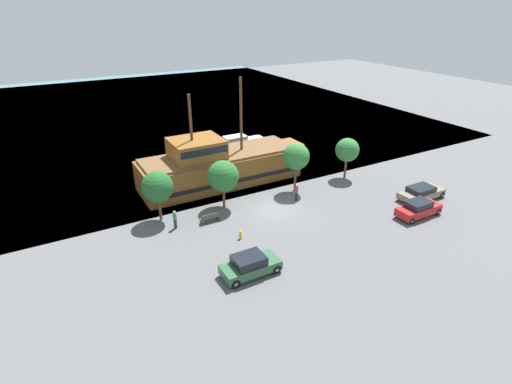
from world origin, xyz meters
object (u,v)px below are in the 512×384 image
Objects in this scene: parked_car_curb_mid at (418,209)px; pedestrian_walking_far at (175,219)px; bench_promenade_east at (210,218)px; parked_car_curb_rear at (421,193)px; parked_car_curb_front at (250,265)px; moored_boat_dockside at (238,143)px; pirate_ship at (219,165)px; pedestrian_walking_near at (296,192)px; fire_hydrant at (241,234)px.

pedestrian_walking_far is (-19.90, 8.71, 0.10)m from parked_car_curb_mid.
parked_car_curb_rear is at bearing -16.63° from bench_promenade_east.
bench_promenade_east is at bearing 154.07° from parked_car_curb_mid.
parked_car_curb_front is 8.32m from bench_promenade_east.
parked_car_curb_mid is (5.65, -24.75, 0.11)m from moored_boat_dockside.
pirate_ship is at bearing -127.02° from moored_boat_dockside.
moored_boat_dockside is 1.51× the size of parked_car_curb_rear.
parked_car_curb_mid is 2.48× the size of pedestrian_walking_near.
parked_car_curb_mid is at bearing -143.59° from parked_car_curb_rear.
pirate_ship is 10.46× the size of bench_promenade_east.
parked_car_curb_mid is (17.38, 0.08, -0.02)m from parked_car_curb_front.
parked_car_curb_front reaches higher than parked_car_curb_mid.
moored_boat_dockside is 20.00m from bench_promenade_east.
parked_car_curb_front reaches higher than parked_car_curb_rear.
fire_hydrant is 0.46× the size of pedestrian_walking_far.
parked_car_curb_front is at bearing -139.74° from pedestrian_walking_near.
bench_promenade_east is 9.09m from pedestrian_walking_near.
moored_boat_dockside is 16.88m from pedestrian_walking_near.
moored_boat_dockside is at bearing 82.61° from pedestrian_walking_near.
parked_car_curb_front is at bearing -93.38° from bench_promenade_east.
parked_car_curb_front is 20.57m from parked_car_curb_rear.
pedestrian_walking_near is (-2.17, -16.74, 0.25)m from moored_boat_dockside.
parked_car_curb_front is 4.85m from fire_hydrant.
parked_car_curb_front is 12.53m from pedestrian_walking_near.
parked_car_curb_front is 2.42× the size of pedestrian_walking_near.
moored_boat_dockside is 1.72× the size of parked_car_curb_front.
pedestrian_walking_near reaches higher than bench_promenade_east.
parked_car_curb_mid is 16.41m from fire_hydrant.
parked_car_curb_front is at bearing -109.34° from fire_hydrant.
moored_boat_dockside is at bearing 111.15° from parked_car_curb_rear.
parked_car_curb_mid reaches higher than fire_hydrant.
moored_boat_dockside reaches higher than parked_car_curb_rear.
pedestrian_walking_near is at bearing -1.25° from bench_promenade_east.
bench_promenade_east is at bearing 163.37° from parked_car_curb_rear.
moored_boat_dockside reaches higher than fire_hydrant.
fire_hydrant is at bearing 173.26° from parked_car_curb_rear.
moored_boat_dockside is 4.37× the size of pedestrian_walking_far.
moored_boat_dockside is 1.69× the size of parked_car_curb_mid.
pedestrian_walking_far is (-14.25, -16.04, 0.21)m from moored_boat_dockside.
fire_hydrant is 8.73m from pedestrian_walking_near.
parked_car_curb_front is 2.54× the size of pedestrian_walking_far.
pedestrian_walking_near is at bearing 152.09° from parked_car_curb_rear.
parked_car_curb_mid is 11.20m from pedestrian_walking_near.
pedestrian_walking_far is (-12.08, 0.69, -0.04)m from pedestrian_walking_near.
pirate_ship is at bearing 139.55° from parked_car_curb_rear.
parked_car_curb_rear is at bearing -6.74° from fire_hydrant.
pedestrian_walking_far reaches higher than parked_car_curb_rear.
pedestrian_walking_near is (-7.82, 8.01, 0.15)m from parked_car_curb_mid.
pirate_ship is 3.80× the size of parked_car_curb_rear.
moored_boat_dockside is 24.12m from parked_car_curb_rear.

